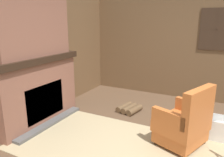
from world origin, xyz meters
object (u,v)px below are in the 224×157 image
Objects in this scene: firewood_stack at (129,108)px; armchair at (184,124)px; storage_case at (48,49)px; laundry_basket at (222,129)px.

armchair is at bearing -34.19° from firewood_stack.
storage_case is at bearing -149.16° from firewood_stack.
laundry_basket is at bearing -11.08° from firewood_stack.
firewood_stack is 1.76m from laundry_basket.
storage_case is (-3.08, -0.47, 1.14)m from laundry_basket.
armchair reaches higher than firewood_stack.
storage_case is (-2.56, 0.02, 0.96)m from armchair.
laundry_basket is (1.73, -0.34, 0.11)m from firewood_stack.
storage_case reaches higher than armchair.
armchair is 1.87× the size of firewood_stack.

